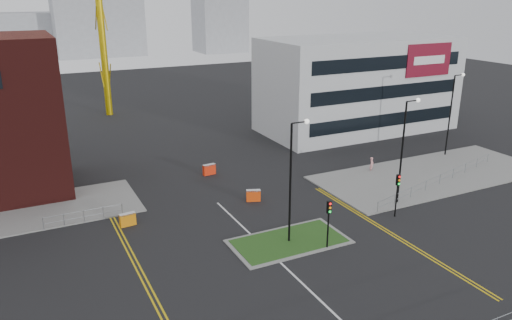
{
  "coord_description": "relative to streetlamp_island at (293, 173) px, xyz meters",
  "views": [
    {
      "loc": [
        -14.75,
        -20.34,
        17.45
      ],
      "look_at": [
        1.63,
        12.73,
        5.0
      ],
      "focal_mm": 35.0,
      "sensor_mm": 36.0,
      "label": 1
    }
  ],
  "objects": [
    {
      "name": "railing_right",
      "position": [
        18.28,
        3.5,
        -4.63
      ],
      "size": [
        19.05,
        5.05,
        1.1
      ],
      "color": "gray",
      "rests_on": "ground"
    },
    {
      "name": "centre_line",
      "position": [
        -2.22,
        -6.0,
        -5.41
      ],
      "size": [
        0.15,
        30.0,
        0.01
      ],
      "primitive_type": "cube",
      "color": "silver",
      "rests_on": "ground"
    },
    {
      "name": "streetlamp_right_near",
      "position": [
        12.0,
        2.0,
        0.0
      ],
      "size": [
        1.46,
        0.36,
        9.18
      ],
      "color": "black",
      "rests_on": "ground"
    },
    {
      "name": "grass_island",
      "position": [
        -0.22,
        0.0,
        -5.35
      ],
      "size": [
        8.0,
        4.0,
        0.12
      ],
      "primitive_type": "cube",
      "color": "#1D4818",
      "rests_on": "ground"
    },
    {
      "name": "barrier_mid",
      "position": [
        0.78,
        8.0,
        -4.85
      ],
      "size": [
        1.3,
        0.82,
        1.04
      ],
      "color": "#FF4A0E",
      "rests_on": "ground"
    },
    {
      "name": "skyline_c",
      "position": [
        42.78,
        117.0,
        8.59
      ],
      "size": [
        14.0,
        12.0,
        28.0
      ],
      "primitive_type": "cube",
      "color": "gray",
      "rests_on": "ground"
    },
    {
      "name": "traffic_light_right",
      "position": [
        9.78,
        -0.02,
        -2.85
      ],
      "size": [
        0.28,
        0.33,
        3.65
      ],
      "color": "black",
      "rests_on": "ground"
    },
    {
      "name": "yellow_left_b",
      "position": [
        -10.92,
        2.0,
        -5.41
      ],
      "size": [
        0.12,
        24.0,
        0.01
      ],
      "primitive_type": "cube",
      "color": "gold",
      "rests_on": "ground"
    },
    {
      "name": "yellow_left_a",
      "position": [
        -11.22,
        2.0,
        -5.41
      ],
      "size": [
        0.12,
        24.0,
        0.01
      ],
      "primitive_type": "cube",
      "color": "gold",
      "rests_on": "ground"
    },
    {
      "name": "pedestrian",
      "position": [
        14.95,
        9.47,
        -4.65
      ],
      "size": [
        0.67,
        0.63,
        1.54
      ],
      "primitive_type": "imported",
      "rotation": [
        0.0,
        0.0,
        0.65
      ],
      "color": "pink",
      "rests_on": "ground"
    },
    {
      "name": "barrier_right",
      "position": [
        -0.26,
        16.0,
        -4.83
      ],
      "size": [
        1.31,
        0.55,
        1.07
      ],
      "color": "#FF2E0E",
      "rests_on": "ground"
    },
    {
      "name": "railing_left",
      "position": [
        -13.22,
        10.0,
        -4.67
      ],
      "size": [
        6.05,
        0.05,
        1.1
      ],
      "color": "gray",
      "rests_on": "ground"
    },
    {
      "name": "ground",
      "position": [
        -2.22,
        -8.0,
        -5.41
      ],
      "size": [
        200.0,
        200.0,
        0.0
      ],
      "primitive_type": "plane",
      "color": "black",
      "rests_on": "ground"
    },
    {
      "name": "skyline_b",
      "position": [
        7.78,
        122.0,
        2.59
      ],
      "size": [
        24.0,
        12.0,
        16.0
      ],
      "primitive_type": "cube",
      "color": "gray",
      "rests_on": "ground"
    },
    {
      "name": "yellow_right_b",
      "position": [
        7.58,
        -2.0,
        -5.41
      ],
      "size": [
        0.12,
        20.0,
        0.01
      ],
      "primitive_type": "cube",
      "color": "gold",
      "rests_on": "ground"
    },
    {
      "name": "streetlamp_right_far",
      "position": [
        26.0,
        10.0,
        0.0
      ],
      "size": [
        1.46,
        0.36,
        9.18
      ],
      "color": "black",
      "rests_on": "ground"
    },
    {
      "name": "office_block",
      "position": [
        23.79,
        23.97,
        0.59
      ],
      "size": [
        25.0,
        12.2,
        12.0
      ],
      "color": "silver",
      "rests_on": "ground"
    },
    {
      "name": "island_kerb",
      "position": [
        -0.22,
        0.0,
        -5.37
      ],
      "size": [
        8.6,
        4.6,
        0.08
      ],
      "primitive_type": "cube",
      "color": "slate",
      "rests_on": "ground"
    },
    {
      "name": "traffic_light_island",
      "position": [
        1.78,
        -2.02,
        -2.85
      ],
      "size": [
        0.28,
        0.33,
        3.65
      ],
      "color": "black",
      "rests_on": "ground"
    },
    {
      "name": "barrier_left",
      "position": [
        -10.22,
        8.0,
        -4.85
      ],
      "size": [
        1.28,
        0.54,
        1.05
      ],
      "color": "orange",
      "rests_on": "ground"
    },
    {
      "name": "skyline_d",
      "position": [
        -10.22,
        132.0,
        0.59
      ],
      "size": [
        30.0,
        12.0,
        12.0
      ],
      "primitive_type": "cube",
      "color": "gray",
      "rests_on": "ground"
    },
    {
      "name": "yellow_right_a",
      "position": [
        7.28,
        -2.0,
        -5.41
      ],
      "size": [
        0.12,
        20.0,
        0.01
      ],
      "primitive_type": "cube",
      "color": "gold",
      "rests_on": "ground"
    },
    {
      "name": "streetlamp_island",
      "position": [
        0.0,
        0.0,
        0.0
      ],
      "size": [
        1.46,
        0.36,
        9.18
      ],
      "color": "black",
      "rests_on": "ground"
    },
    {
      "name": "pavement_right",
      "position": [
        19.78,
        6.0,
        -5.35
      ],
      "size": [
        24.0,
        10.0,
        0.12
      ],
      "primitive_type": "cube",
      "color": "slate",
      "rests_on": "ground"
    }
  ]
}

